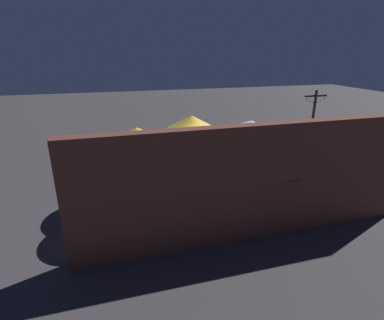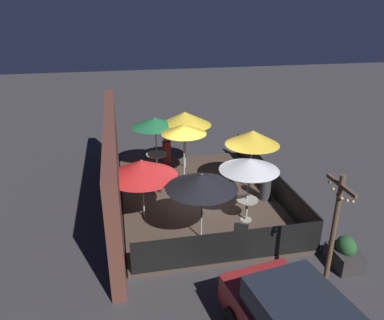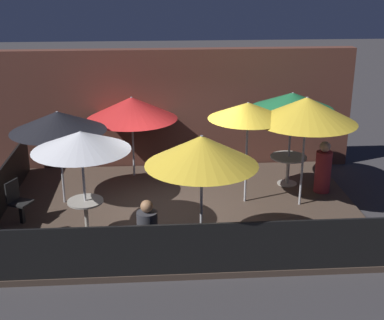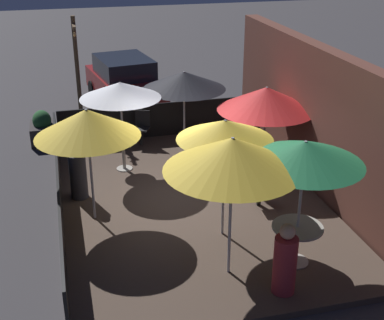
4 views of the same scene
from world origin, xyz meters
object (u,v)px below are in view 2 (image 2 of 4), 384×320
patio_umbrella_1 (249,164)px  patron_1 (266,185)px  planter_box (345,254)px  patio_umbrella_2 (184,129)px  patio_umbrella_6 (202,181)px  patio_umbrella_3 (253,138)px  patio_chair_1 (241,234)px  patio_chair_0 (160,181)px  patio_umbrella_4 (185,118)px  patio_umbrella_0 (155,122)px  dining_table_0 (157,157)px  light_post (334,231)px  patio_umbrella_5 (142,168)px  patron_0 (167,151)px  dining_table_1 (247,204)px

patio_umbrella_1 → patron_1: size_ratio=1.76×
patron_1 → planter_box: size_ratio=1.27×
patio_umbrella_2 → patio_umbrella_6: size_ratio=1.09×
patio_umbrella_3 → patio_chair_1: (-3.67, 1.58, -1.54)m
patio_umbrella_1 → patio_chair_0: patio_umbrella_1 is taller
patio_umbrella_2 → patio_umbrella_4: size_ratio=0.94×
patron_1 → patio_umbrella_4: bearing=165.3°
patio_umbrella_2 → patio_umbrella_0: bearing=38.3°
patio_umbrella_3 → dining_table_0: (2.42, 3.28, -1.46)m
patron_1 → light_post: light_post is taller
patio_chair_1 → patio_umbrella_1: bearing=0.0°
patio_umbrella_0 → patio_umbrella_3: (-2.42, -3.28, -0.06)m
patio_umbrella_0 → dining_table_0: 1.53m
patio_umbrella_1 → light_post: (-3.50, -0.79, -0.25)m
patio_umbrella_2 → patio_umbrella_4: bearing=-12.2°
patio_umbrella_5 → patron_0: (4.49, -1.38, -1.21)m
planter_box → patio_chair_0: bearing=41.1°
patio_umbrella_1 → patio_umbrella_3: patio_umbrella_3 is taller
patio_umbrella_6 → patron_0: 6.17m
patio_umbrella_5 → patio_umbrella_3: bearing=-71.8°
dining_table_1 → patron_1: bearing=-43.1°
patio_umbrella_4 → patio_umbrella_5: patio_umbrella_4 is taller
dining_table_0 → patio_umbrella_2: bearing=-141.7°
patio_umbrella_6 → patio_chair_0: 3.54m
dining_table_1 → patio_umbrella_2: bearing=22.7°
patio_umbrella_1 → patio_umbrella_3: bearing=-22.3°
patio_umbrella_1 → dining_table_0: size_ratio=2.44×
planter_box → dining_table_0: bearing=30.7°
patron_1 → planter_box: bearing=-37.6°
patio_umbrella_3 → patron_0: size_ratio=1.85×
patio_umbrella_1 → patio_umbrella_2: size_ratio=0.94×
patio_umbrella_4 → patron_1: size_ratio=2.02×
patio_chair_1 → patron_0: bearing=34.6°
patio_umbrella_1 → patio_chair_1: (-1.48, 0.68, -1.47)m
dining_table_1 → patron_0: bearing=19.2°
patio_umbrella_5 → patio_chair_0: patio_umbrella_5 is taller
patio_umbrella_0 → light_post: (-8.11, -3.17, -0.38)m
patio_umbrella_5 → patio_chair_1: patio_umbrella_5 is taller
patio_chair_0 → patio_chair_1: (-3.92, -1.82, -0.01)m
patio_umbrella_2 → dining_table_1: 3.99m
patio_umbrella_2 → light_post: 7.26m
dining_table_0 → patron_1: (-3.40, -3.51, -0.02)m
patio_umbrella_5 → patio_umbrella_6: 2.20m
patio_chair_0 → light_post: size_ratio=0.29×
patio_umbrella_0 → planter_box: bearing=-149.3°
patio_umbrella_5 → patron_1: size_ratio=1.85×
patron_1 → patio_umbrella_5: bearing=-133.8°
patio_umbrella_1 → dining_table_1: (0.00, -0.00, -1.39)m
dining_table_1 → patron_0: 5.63m
patio_umbrella_4 → patio_umbrella_2: bearing=167.8°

